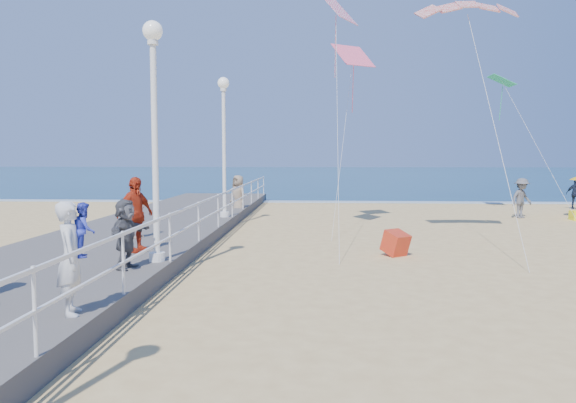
# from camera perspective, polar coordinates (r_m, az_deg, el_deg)

# --- Properties ---
(ground) EXTENTS (160.00, 160.00, 0.00)m
(ground) POSITION_cam_1_polar(r_m,az_deg,el_deg) (12.75, 10.87, -8.00)
(ground) COLOR #E5C178
(ground) RESTS_ON ground
(ocean) EXTENTS (160.00, 90.00, 0.05)m
(ocean) POSITION_cam_1_polar(r_m,az_deg,el_deg) (77.39, 4.52, 2.73)
(ocean) COLOR #0D3550
(ocean) RESTS_ON ground
(surf_line) EXTENTS (160.00, 1.20, 0.04)m
(surf_line) POSITION_cam_1_polar(r_m,az_deg,el_deg) (32.98, 6.18, -0.05)
(surf_line) COLOR silver
(surf_line) RESTS_ON ground
(boardwalk) EXTENTS (5.00, 44.00, 0.40)m
(boardwalk) POSITION_cam_1_polar(r_m,az_deg,el_deg) (13.88, -21.73, -6.37)
(boardwalk) COLOR #65615B
(boardwalk) RESTS_ON ground
(railing) EXTENTS (0.05, 42.00, 0.55)m
(railing) POSITION_cam_1_polar(r_m,az_deg,el_deg) (12.87, -11.94, -2.24)
(railing) COLOR white
(railing) RESTS_ON boardwalk
(lamp_post_mid) EXTENTS (0.44, 0.44, 5.32)m
(lamp_post_mid) POSITION_cam_1_polar(r_m,az_deg,el_deg) (12.89, -13.43, 8.48)
(lamp_post_mid) COLOR white
(lamp_post_mid) RESTS_ON boardwalk
(lamp_post_far) EXTENTS (0.44, 0.44, 5.32)m
(lamp_post_far) POSITION_cam_1_polar(r_m,az_deg,el_deg) (21.65, -6.53, 7.04)
(lamp_post_far) COLOR white
(lamp_post_far) RESTS_ON boardwalk
(woman_holding_toddler) EXTENTS (0.60, 0.73, 1.72)m
(woman_holding_toddler) POSITION_cam_1_polar(r_m,az_deg,el_deg) (9.04, -21.18, -5.38)
(woman_holding_toddler) COLOR silver
(woman_holding_toddler) RESTS_ON boardwalk
(toddler_held) EXTENTS (0.43, 0.49, 0.84)m
(toddler_held) POSITION_cam_1_polar(r_m,az_deg,el_deg) (9.05, -20.00, -2.71)
(toddler_held) COLOR blue
(toddler_held) RESTS_ON boardwalk
(spectator_3) EXTENTS (0.94, 1.17, 1.86)m
(spectator_3) POSITION_cam_1_polar(r_m,az_deg,el_deg) (14.31, -15.29, -1.29)
(spectator_3) COLOR #B93017
(spectator_3) RESTS_ON boardwalk
(spectator_5) EXTENTS (0.68, 1.43, 1.48)m
(spectator_5) POSITION_cam_1_polar(r_m,az_deg,el_deg) (12.27, -16.15, -3.18)
(spectator_5) COLOR #4E4E53
(spectator_5) RESTS_ON boardwalk
(spectator_6) EXTENTS (0.51, 0.65, 1.59)m
(spectator_6) POSITION_cam_1_polar(r_m,az_deg,el_deg) (16.77, -15.02, -0.88)
(spectator_6) COLOR #876F5D
(spectator_6) RESTS_ON boardwalk
(beach_walker_a) EXTENTS (1.32, 1.15, 1.77)m
(beach_walker_a) POSITION_cam_1_polar(r_m,az_deg,el_deg) (26.78, 22.64, 0.32)
(beach_walker_a) COLOR #595A5F
(beach_walker_a) RESTS_ON ground
(beach_walker_b) EXTENTS (1.00, 0.80, 1.59)m
(beach_walker_b) POSITION_cam_1_polar(r_m,az_deg,el_deg) (32.23, 27.22, 0.69)
(beach_walker_b) COLOR #182136
(beach_walker_b) RESTS_ON ground
(beach_walker_c) EXTENTS (1.07, 1.06, 1.87)m
(beach_walker_c) POSITION_cam_1_polar(r_m,az_deg,el_deg) (25.47, -5.07, 0.58)
(beach_walker_c) COLOR gray
(beach_walker_c) RESTS_ON ground
(box_kite) EXTENTS (0.87, 0.90, 0.74)m
(box_kite) POSITION_cam_1_polar(r_m,az_deg,el_deg) (15.84, 10.88, -4.39)
(box_kite) COLOR red
(box_kite) RESTS_ON ground
(kite_parafoil) EXTENTS (3.13, 0.94, 0.65)m
(kite_parafoil) POSITION_cam_1_polar(r_m,az_deg,el_deg) (19.09, 17.80, 18.53)
(kite_parafoil) COLOR red
(kite_diamond_pink) EXTENTS (1.75, 1.65, 0.95)m
(kite_diamond_pink) POSITION_cam_1_polar(r_m,az_deg,el_deg) (22.60, 6.64, 14.52)
(kite_diamond_pink) COLOR #FF5D81
(kite_diamond_green) EXTENTS (1.08, 1.19, 0.52)m
(kite_diamond_green) POSITION_cam_1_polar(r_m,az_deg,el_deg) (28.92, 20.88, 11.41)
(kite_diamond_green) COLOR #27B77C
(kite_diamond_redwhite) EXTENTS (1.57, 1.78, 1.12)m
(kite_diamond_redwhite) POSITION_cam_1_polar(r_m,az_deg,el_deg) (19.81, 4.87, 19.18)
(kite_diamond_redwhite) COLOR #E01A55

